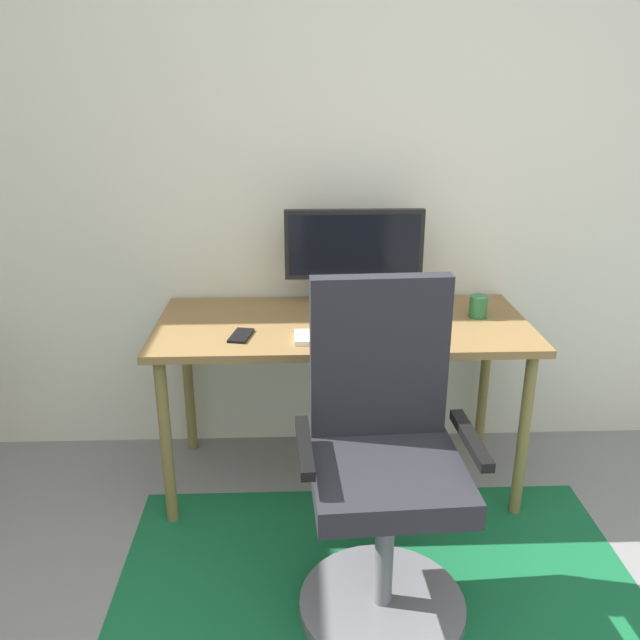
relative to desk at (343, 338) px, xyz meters
The scene contains 9 objects.
wall_back 0.77m from the desk, 71.62° to the left, with size 6.00×0.10×2.60m, color beige.
area_rug 0.94m from the desk, 83.20° to the right, with size 1.78×1.14×0.01m, color #145D33.
desk is the anchor object (origin of this frame).
monitor 0.38m from the desk, 73.19° to the left, with size 0.57×0.18×0.41m.
keyboard 0.20m from the desk, 82.83° to the right, with size 0.43×0.13×0.02m, color white.
computer_mouse 0.38m from the desk, 32.87° to the right, with size 0.06×0.10×0.03m, color white.
coffee_cup 0.56m from the desk, ahead, with size 0.07×0.07×0.09m, color #276837.
cell_phone 0.43m from the desk, 159.27° to the right, with size 0.07×0.14×0.01m, color black.
office_chair 0.75m from the desk, 83.82° to the right, with size 0.55×0.53×1.08m.
Camera 1 is at (-0.31, -0.63, 1.62)m, focal length 36.62 mm.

